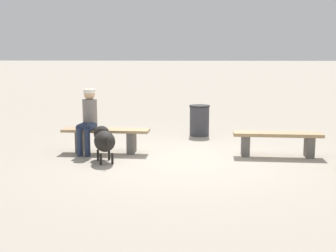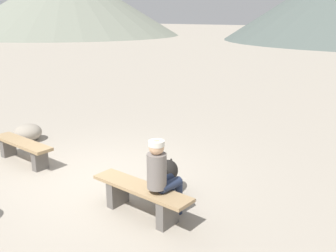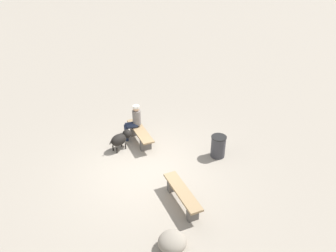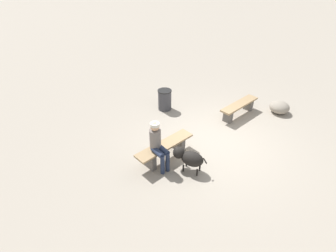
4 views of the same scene
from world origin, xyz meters
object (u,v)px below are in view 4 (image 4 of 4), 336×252
Objects in this scene: bench_left at (239,107)px; seated_person at (158,143)px; trash_bin at (165,100)px; bench_right at (165,149)px; dog at (189,157)px; boulder at (279,107)px.

seated_person is at bearing 1.13° from bench_left.
seated_person is 3.05m from trash_bin.
bench_right reaches higher than bench_left.
dog reaches higher than boulder.
trash_bin is (-2.22, -2.05, -0.38)m from seated_person.
seated_person is 1.93× the size of boulder.
seated_person reaches higher than trash_bin.
bench_right is at bearing 46.10° from trash_bin.
boulder is at bearing 145.31° from bench_left.
boulder is at bearing -114.04° from dog.
dog is 3.24m from trash_bin.
boulder is (-2.69, 3.00, -0.16)m from trash_bin.
trash_bin reaches higher than dog.
bench_left is 2.56× the size of boulder.
seated_person is 0.86m from dog.
bench_right is 0.54m from seated_person.
seated_person reaches higher than bench_left.
bench_left is 0.97× the size of bench_right.
trash_bin reaches higher than bench_left.
trash_bin is (-1.89, -1.97, 0.05)m from bench_right.
bench_right is 1.37× the size of seated_person.
seated_person is 5.03m from boulder.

